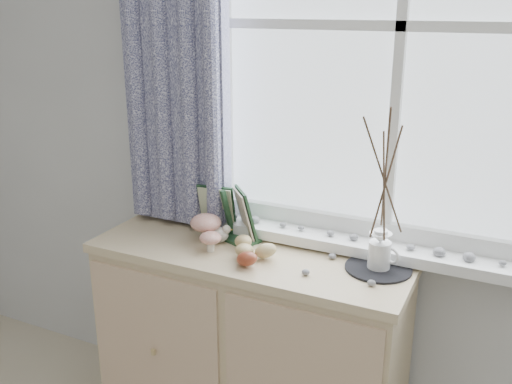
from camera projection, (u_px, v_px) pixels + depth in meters
sideboard at (250, 349)px, 2.24m from camera, size 1.20×0.45×0.85m
botanical_book at (226, 214)px, 2.18m from camera, size 0.32×0.22×0.21m
toadstool_cluster at (207, 227)px, 2.15m from camera, size 0.16×0.17×0.11m
wooden_eggs at (250, 250)px, 2.04m from camera, size 0.17×0.18×0.08m
songbird_figurine at (216, 234)px, 2.17m from camera, size 0.15×0.10×0.07m
crocheted_doily at (378, 268)px, 1.96m from camera, size 0.23×0.23×0.01m
twig_pitcher at (385, 176)px, 1.86m from camera, size 0.27×0.27×0.58m
sideboard_pebbles at (328, 264)px, 1.98m from camera, size 0.33×0.23×0.02m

